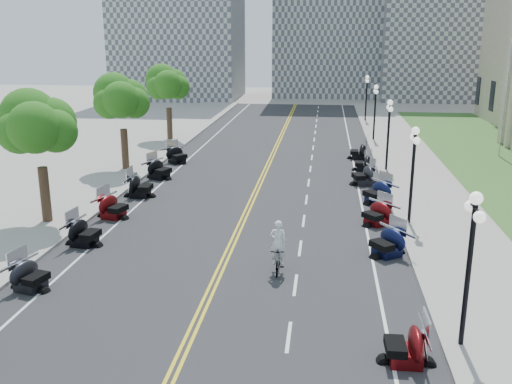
{
  "coord_description": "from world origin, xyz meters",
  "views": [
    {
      "loc": [
        4.15,
        -24.59,
        9.53
      ],
      "look_at": [
        0.88,
        2.21,
        2.0
      ],
      "focal_mm": 40.0,
      "sensor_mm": 36.0,
      "label": 1
    }
  ],
  "objects_px": {
    "motorcycle_n_3": "(406,343)",
    "cyclist_rider": "(278,224)",
    "flagpole": "(506,94)",
    "bicycle": "(278,259)"
  },
  "relations": [
    {
      "from": "motorcycle_n_3",
      "to": "bicycle",
      "type": "distance_m",
      "value": 7.62
    },
    {
      "from": "flagpole",
      "to": "motorcycle_n_3",
      "type": "bearing_deg",
      "value": -109.9
    },
    {
      "from": "flagpole",
      "to": "bicycle",
      "type": "bearing_deg",
      "value": -122.14
    },
    {
      "from": "motorcycle_n_3",
      "to": "bicycle",
      "type": "xyz_separation_m",
      "value": [
        -4.35,
        6.25,
        -0.09
      ]
    },
    {
      "from": "cyclist_rider",
      "to": "motorcycle_n_3",
      "type": "bearing_deg",
      "value": 124.82
    },
    {
      "from": "motorcycle_n_3",
      "to": "cyclist_rider",
      "type": "xyz_separation_m",
      "value": [
        -4.35,
        6.25,
        1.43
      ]
    },
    {
      "from": "motorcycle_n_3",
      "to": "cyclist_rider",
      "type": "distance_m",
      "value": 7.75
    },
    {
      "from": "motorcycle_n_3",
      "to": "bicycle",
      "type": "height_order",
      "value": "motorcycle_n_3"
    },
    {
      "from": "bicycle",
      "to": "motorcycle_n_3",
      "type": "bearing_deg",
      "value": -56.44
    },
    {
      "from": "cyclist_rider",
      "to": "bicycle",
      "type": "bearing_deg",
      "value": -0.0
    }
  ]
}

